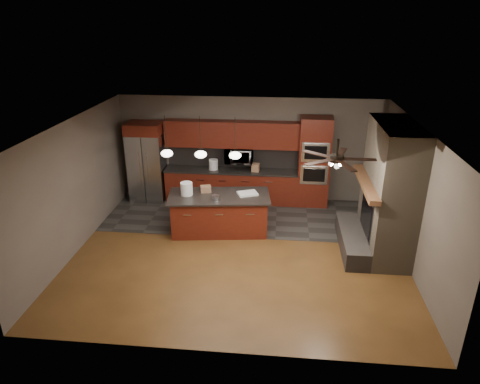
# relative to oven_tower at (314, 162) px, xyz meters

# --- Properties ---
(ground) EXTENTS (7.00, 7.00, 0.00)m
(ground) POSITION_rel_oven_tower_xyz_m (-1.70, -2.69, -1.19)
(ground) COLOR brown
(ground) RESTS_ON ground
(ceiling) EXTENTS (7.00, 6.00, 0.02)m
(ceiling) POSITION_rel_oven_tower_xyz_m (-1.70, -2.69, 1.61)
(ceiling) COLOR white
(ceiling) RESTS_ON back_wall
(back_wall) EXTENTS (7.00, 0.02, 2.80)m
(back_wall) POSITION_rel_oven_tower_xyz_m (-1.70, 0.31, 0.21)
(back_wall) COLOR #6B6156
(back_wall) RESTS_ON ground
(right_wall) EXTENTS (0.02, 6.00, 2.80)m
(right_wall) POSITION_rel_oven_tower_xyz_m (1.80, -2.69, 0.21)
(right_wall) COLOR #6B6156
(right_wall) RESTS_ON ground
(left_wall) EXTENTS (0.02, 6.00, 2.80)m
(left_wall) POSITION_rel_oven_tower_xyz_m (-5.20, -2.69, 0.21)
(left_wall) COLOR #6B6156
(left_wall) RESTS_ON ground
(slate_tile_patch) EXTENTS (7.00, 2.40, 0.01)m
(slate_tile_patch) POSITION_rel_oven_tower_xyz_m (-1.70, -0.89, -1.19)
(slate_tile_patch) COLOR #393733
(slate_tile_patch) RESTS_ON ground
(fireplace_column) EXTENTS (1.30, 2.10, 2.80)m
(fireplace_column) POSITION_rel_oven_tower_xyz_m (1.34, -2.29, 0.11)
(fireplace_column) COLOR #766954
(fireplace_column) RESTS_ON ground
(back_cabinetry) EXTENTS (3.59, 0.64, 2.20)m
(back_cabinetry) POSITION_rel_oven_tower_xyz_m (-2.18, 0.05, -0.30)
(back_cabinetry) COLOR maroon
(back_cabinetry) RESTS_ON ground
(oven_tower) EXTENTS (0.80, 0.63, 2.38)m
(oven_tower) POSITION_rel_oven_tower_xyz_m (0.00, 0.00, 0.00)
(oven_tower) COLOR maroon
(oven_tower) RESTS_ON ground
(microwave) EXTENTS (0.73, 0.41, 0.50)m
(microwave) POSITION_rel_oven_tower_xyz_m (-1.98, 0.06, 0.11)
(microwave) COLOR silver
(microwave) RESTS_ON back_cabinetry
(refrigerator) EXTENTS (0.93, 0.75, 2.16)m
(refrigerator) POSITION_rel_oven_tower_xyz_m (-4.46, -0.07, -0.11)
(refrigerator) COLOR silver
(refrigerator) RESTS_ON ground
(kitchen_island) EXTENTS (2.43, 1.33, 0.92)m
(kitchen_island) POSITION_rel_oven_tower_xyz_m (-2.25, -1.79, -0.73)
(kitchen_island) COLOR maroon
(kitchen_island) RESTS_ON ground
(white_bucket) EXTENTS (0.29, 0.29, 0.30)m
(white_bucket) POSITION_rel_oven_tower_xyz_m (-3.00, -1.82, -0.12)
(white_bucket) COLOR white
(white_bucket) RESTS_ON kitchen_island
(paint_can) EXTENTS (0.19, 0.19, 0.11)m
(paint_can) POSITION_rel_oven_tower_xyz_m (-2.29, -2.05, -0.22)
(paint_can) COLOR #A9A8AD
(paint_can) RESTS_ON kitchen_island
(paint_tray) EXTENTS (0.52, 0.45, 0.04)m
(paint_tray) POSITION_rel_oven_tower_xyz_m (-1.60, -1.66, -0.25)
(paint_tray) COLOR white
(paint_tray) RESTS_ON kitchen_island
(cardboard_box) EXTENTS (0.27, 0.23, 0.15)m
(cardboard_box) POSITION_rel_oven_tower_xyz_m (-2.59, -1.62, -0.20)
(cardboard_box) COLOR #8D6549
(cardboard_box) RESTS_ON kitchen_island
(counter_bucket) EXTENTS (0.30, 0.30, 0.28)m
(counter_bucket) POSITION_rel_oven_tower_xyz_m (-2.66, 0.01, -0.15)
(counter_bucket) COLOR white
(counter_bucket) RESTS_ON back_cabinetry
(counter_box) EXTENTS (0.22, 0.18, 0.22)m
(counter_box) POSITION_rel_oven_tower_xyz_m (-1.52, -0.04, -0.18)
(counter_box) COLOR #A07352
(counter_box) RESTS_ON back_cabinetry
(pendant_left) EXTENTS (0.26, 0.26, 0.92)m
(pendant_left) POSITION_rel_oven_tower_xyz_m (-3.35, -1.99, 0.77)
(pendant_left) COLOR black
(pendant_left) RESTS_ON ceiling
(pendant_center) EXTENTS (0.26, 0.26, 0.92)m
(pendant_center) POSITION_rel_oven_tower_xyz_m (-2.60, -1.99, 0.77)
(pendant_center) COLOR black
(pendant_center) RESTS_ON ceiling
(pendant_right) EXTENTS (0.26, 0.26, 0.92)m
(pendant_right) POSITION_rel_oven_tower_xyz_m (-1.85, -1.99, 0.77)
(pendant_right) COLOR black
(pendant_right) RESTS_ON ceiling
(ceiling_fan) EXTENTS (1.27, 1.33, 0.41)m
(ceiling_fan) POSITION_rel_oven_tower_xyz_m (0.10, -3.49, 1.27)
(ceiling_fan) COLOR black
(ceiling_fan) RESTS_ON ceiling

